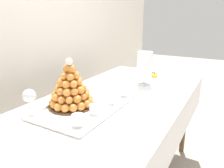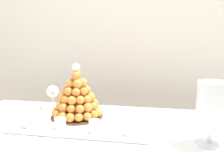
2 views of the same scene
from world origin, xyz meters
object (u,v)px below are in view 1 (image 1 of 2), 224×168
Objects in this scene: serving_tray at (89,105)px; croquembouche at (71,88)px; dessert_cup_left at (78,120)px; dessert_cup_centre at (112,100)px; macaron_goblet at (144,65)px; dessert_cup_mid_right at (124,92)px; wine_glass at (29,97)px; dessert_cup_mid_left at (94,109)px; fruit_tart_plate at (152,76)px.

croquembouche reaches higher than serving_tray.
dessert_cup_centre reaches higher than dessert_cup_left.
dessert_cup_centre is at bearing -53.59° from croquembouche.
serving_tray is at bearing 167.77° from macaron_goblet.
dessert_cup_mid_right is 0.57m from wine_glass.
croquembouche reaches higher than dessert_cup_left.
wine_glass is at bearing 118.63° from dessert_cup_mid_left.
wine_glass is at bearing 163.26° from fruit_tart_plate.
macaron_goblet is at bearing -2.34° from dessert_cup_mid_left.
macaron_goblet is at bearing -18.00° from croquembouche.
fruit_tart_plate is at bearing 0.14° from dessert_cup_mid_right.
dessert_cup_centre is (0.16, -0.02, 0.00)m from dessert_cup_mid_left.
dessert_cup_mid_right is at bearing 0.06° from dessert_cup_centre.
serving_tray is 0.26m from dessert_cup_mid_right.
serving_tray is 2.30× the size of croquembouche.
macaron_goblet is at bearing -1.85° from dessert_cup_mid_right.
serving_tray is 3.58× the size of fruit_tart_plate.
dessert_cup_centre is 0.70m from fruit_tart_plate.
serving_tray is 12.34× the size of dessert_cup_mid_right.
macaron_goblet is (0.55, -0.12, 0.15)m from serving_tray.
dessert_cup_centre is 0.22× the size of macaron_goblet.
dessert_cup_centre reaches higher than dessert_cup_mid_left.
dessert_cup_centre is 0.45m from wine_glass.
serving_tray is 0.33m from wine_glass.
dessert_cup_mid_left reaches higher than serving_tray.
dessert_cup_mid_right is (0.30, -0.19, -0.08)m from croquembouche.
croquembouche is 0.36m from dessert_cup_mid_right.
dessert_cup_centre is at bearing -1.87° from dessert_cup_left.
dessert_cup_mid_left is at bearing 179.04° from fruit_tart_plate.
croquembouche is at bearing 126.41° from dessert_cup_centre.
serving_tray is 4.52× the size of wine_glass.
wine_glass is at bearing 158.07° from macaron_goblet.
serving_tray is 0.14m from croquembouche.
dessert_cup_centre is at bearing -179.88° from fruit_tart_plate.
dessert_cup_mid_left is 0.32m from dessert_cup_mid_right.
dessert_cup_mid_left is at bearing -61.37° from wine_glass.
dessert_cup_left is 0.99× the size of dessert_cup_centre.
dessert_cup_mid_right is at bearing -179.86° from fruit_tart_plate.
dessert_cup_centre is 0.48m from macaron_goblet.
dessert_cup_centre is 0.16m from dessert_cup_mid_right.
macaron_goblet is at bearing -12.23° from serving_tray.
dessert_cup_left is 0.46m from dessert_cup_mid_right.
macaron_goblet reaches higher than serving_tray.
dessert_cup_centre is at bearing 178.79° from macaron_goblet.
wine_glass is at bearing 147.19° from dessert_cup_mid_right.
serving_tray is 11.20× the size of dessert_cup_centre.
dessert_cup_centre is 1.10× the size of dessert_cup_mid_right.
macaron_goblet is at bearing -1.47° from dessert_cup_left.
dessert_cup_left is at bearing 178.53° from macaron_goblet.
macaron_goblet is (0.47, -0.01, 0.12)m from dessert_cup_centre.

